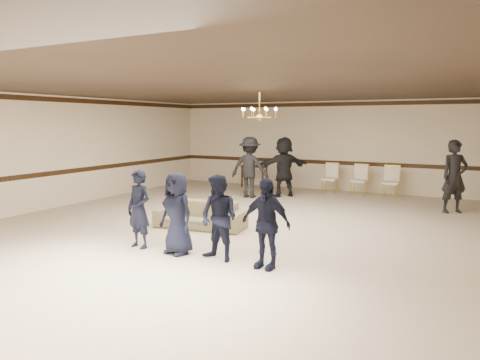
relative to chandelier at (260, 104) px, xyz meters
The scene contains 16 objects.
room 1.62m from the chandelier, 90.00° to the right, with size 12.01×14.01×3.21m.
chair_rail 6.27m from the chandelier, 90.00° to the left, with size 12.00×0.02×0.14m, color black.
crown_molding 5.99m from the chandelier, 90.00° to the left, with size 12.00×0.02×0.14m, color black.
chandelier is the anchor object (origin of this frame).
boy_a 3.95m from the chandelier, 109.30° to the right, with size 0.56×0.37×1.53m, color black.
boy_b 3.80m from the chandelier, 93.70° to the right, with size 0.75×0.49×1.53m, color black.
boy_c 3.86m from the chandelier, 77.55° to the right, with size 0.74×0.58×1.53m, color black.
boy_d 4.12m from the chandelier, 63.15° to the right, with size 0.90×0.37×1.53m, color black.
settee 2.99m from the chandelier, 127.94° to the right, with size 2.09×0.82×0.61m, color #7E7954.
adult_left 4.10m from the chandelier, 119.79° to the left, with size 1.28×0.73×1.98m, color black.
adult_mid 4.39m from the chandelier, 103.25° to the left, with size 1.83×0.58×1.98m, color black.
adult_right 5.75m from the chandelier, 39.53° to the left, with size 0.72×0.47×1.98m, color black.
banquet_chair_left 5.69m from the chandelier, 86.82° to the left, with size 0.50×0.50×1.03m, color beige, non-canonical shape.
banquet_chair_mid 5.82m from the chandelier, 76.01° to the left, with size 0.50×0.50×1.03m, color beige, non-canonical shape.
banquet_chair_right 6.12m from the chandelier, 66.12° to the left, with size 0.50×0.50×1.03m, color beige, non-canonical shape.
console_table 6.50m from the chandelier, 116.81° to the left, with size 0.98×0.41×0.82m, color #351E11.
Camera 1 is at (4.59, -8.86, 2.44)m, focal length 33.63 mm.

